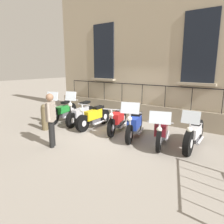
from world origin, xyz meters
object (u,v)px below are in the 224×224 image
Objects in this scene: motorcycle_red at (118,120)px; motorcycle_white at (194,135)px; motorcycle_silver at (81,114)px; motorcycle_green at (62,111)px; pedestrian_standing at (51,117)px; motorcycle_blue at (135,125)px; motorcycle_maroon at (161,129)px; bollard at (44,117)px; motorcycle_yellow at (94,117)px.

motorcycle_white is (0.01, 2.82, -0.02)m from motorcycle_red.
motorcycle_green is at bearing -74.53° from motorcycle_silver.
pedestrian_standing is at bearing 43.74° from motorcycle_green.
motorcycle_blue is 1.20× the size of pedestrian_standing.
motorcycle_maroon is 4.42m from bollard.
motorcycle_silver is 1.29× the size of pedestrian_standing.
motorcycle_green is at bearing -84.58° from motorcycle_red.
motorcycle_yellow is 0.99× the size of motorcycle_red.
motorcycle_silver is 0.89m from motorcycle_yellow.
motorcycle_white is at bearing 125.05° from pedestrian_standing.
bollard is 0.62× the size of pedestrian_standing.
motorcycle_white reaches higher than motorcycle_yellow.
motorcycle_red is (-0.02, 1.92, 0.01)m from motorcycle_silver.
motorcycle_maroon is (0.03, 2.90, 0.05)m from motorcycle_yellow.
motorcycle_white is (-0.01, 4.74, -0.00)m from motorcycle_silver.
motorcycle_blue is at bearing 90.60° from motorcycle_green.
motorcycle_maroon is (0.20, 1.86, 0.03)m from motorcycle_red.
motorcycle_green is 1.01× the size of motorcycle_white.
motorcycle_white is at bearing 96.50° from motorcycle_blue.
motorcycle_silver is 1.04× the size of motorcycle_white.
bollard is (1.55, -5.16, 0.09)m from motorcycle_white.
motorcycle_green is at bearing -87.36° from motorcycle_white.
motorcycle_silver reaches higher than motorcycle_blue.
pedestrian_standing reaches higher than motorcycle_red.
motorcycle_silver is 1.92m from motorcycle_red.
motorcycle_silver reaches higher than motorcycle_white.
motorcycle_red is 1.03× the size of motorcycle_blue.
bollard is at bearing -15.32° from motorcycle_silver.
motorcycle_silver is at bearing -99.98° from motorcycle_yellow.
motorcycle_yellow is at bearing 93.08° from motorcycle_green.
motorcycle_red is 2.82m from bollard.
pedestrian_standing reaches higher than bollard.
pedestrian_standing is at bearing 60.62° from bollard.
motorcycle_yellow is at bearing -91.69° from motorcycle_blue.
pedestrian_standing reaches higher than motorcycle_green.
pedestrian_standing reaches higher than motorcycle_maroon.
pedestrian_standing is (2.28, -2.57, 0.46)m from motorcycle_maroon.
motorcycle_white is at bearing 92.64° from motorcycle_green.
motorcycle_blue is 2.80m from pedestrian_standing.
motorcycle_yellow is 1.02× the size of motorcycle_blue.
motorcycle_green is at bearing -159.56° from bollard.
motorcycle_blue is at bearing 112.44° from bollard.
motorcycle_yellow is 1.90m from bollard.
motorcycle_blue reaches higher than motorcycle_maroon.
motorcycle_maroon is at bearing 90.79° from motorcycle_green.
motorcycle_green is 0.97× the size of motorcycle_silver.
motorcycle_yellow is 0.95× the size of motorcycle_maroon.
motorcycle_yellow is 0.98× the size of motorcycle_white.
motorcycle_blue is at bearing 85.69° from motorcycle_silver.
motorcycle_white is 5.39m from bollard.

